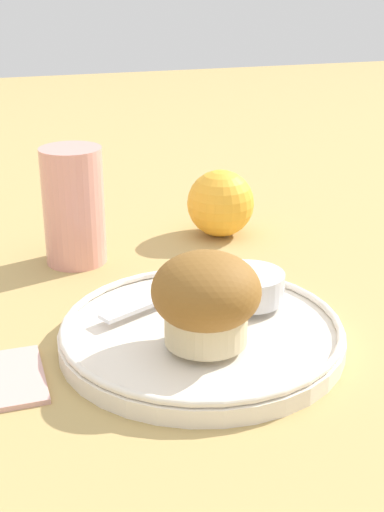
{
  "coord_description": "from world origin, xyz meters",
  "views": [
    {
      "loc": [
        -0.17,
        -0.5,
        0.28
      ],
      "look_at": [
        -0.0,
        0.02,
        0.06
      ],
      "focal_mm": 50.0,
      "sensor_mm": 36.0,
      "label": 1
    }
  ],
  "objects_px": {
    "muffin": "(206,299)",
    "juice_glass": "(74,206)",
    "orange_fruit": "(221,203)",
    "butter_knife": "(182,289)"
  },
  "relations": [
    {
      "from": "orange_fruit",
      "to": "juice_glass",
      "type": "distance_m",
      "value": 0.17
    },
    {
      "from": "muffin",
      "to": "juice_glass",
      "type": "xyz_separation_m",
      "value": [
        -0.06,
        0.23,
        0.0
      ]
    },
    {
      "from": "muffin",
      "to": "butter_knife",
      "type": "distance_m",
      "value": 0.1
    },
    {
      "from": "muffin",
      "to": "orange_fruit",
      "type": "bearing_deg",
      "value": 67.7
    },
    {
      "from": "butter_knife",
      "to": "orange_fruit",
      "type": "distance_m",
      "value": 0.19
    },
    {
      "from": "muffin",
      "to": "juice_glass",
      "type": "relative_size",
      "value": 0.69
    },
    {
      "from": "muffin",
      "to": "orange_fruit",
      "type": "relative_size",
      "value": 1.09
    },
    {
      "from": "muffin",
      "to": "juice_glass",
      "type": "height_order",
      "value": "juice_glass"
    },
    {
      "from": "butter_knife",
      "to": "juice_glass",
      "type": "distance_m",
      "value": 0.16
    },
    {
      "from": "orange_fruit",
      "to": "juice_glass",
      "type": "xyz_separation_m",
      "value": [
        -0.16,
        -0.03,
        0.02
      ]
    }
  ]
}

